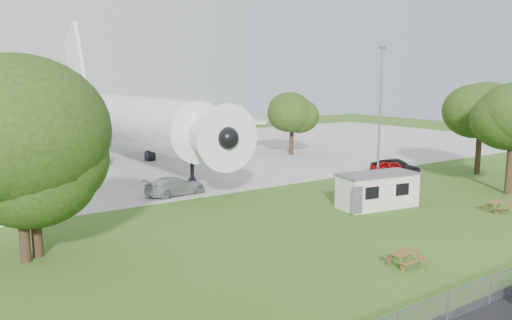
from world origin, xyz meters
TOP-DOWN VIEW (x-y plane):
  - ground at (0.00, 0.00)m, footprint 160.00×160.00m
  - concrete_apron at (0.00, 38.00)m, footprint 120.00×46.00m
  - airliner at (-2.00, 35.86)m, footprint 46.36×47.73m
  - site_cabin at (6.63, 4.74)m, footprint 6.92×3.64m
  - picnic_west at (-1.39, -4.44)m, footprint 1.83×1.54m
  - picnic_east at (12.88, -1.18)m, footprint 1.91×1.63m
  - lamp_mast at (8.20, 6.20)m, footprint 0.16×0.16m
  - tree_west_big at (-17.63, 7.32)m, footprint 9.55×9.55m
  - tree_west_small at (-16.94, 7.78)m, footprint 7.22×7.22m
  - tree_east_back at (25.28, 8.19)m, footprint 6.96×6.96m
  - tree_far_apron at (17.74, 29.30)m, footprint 6.45×6.45m
  - car_ne_hatch at (17.03, 12.00)m, footprint 4.28×4.92m
  - car_ne_sedan at (17.60, 12.31)m, footprint 2.55×5.08m
  - car_apron_van at (-4.37, 16.97)m, footprint 5.45×2.63m

SIDE VIEW (x-z plane):
  - ground at x=0.00m, z-range 0.00..0.00m
  - picnic_west at x=-1.39m, z-range -0.38..0.38m
  - picnic_east at x=12.88m, z-range -0.38..0.38m
  - concrete_apron at x=0.00m, z-range 0.00..0.03m
  - car_apron_van at x=-4.37m, z-range 0.00..1.53m
  - car_ne_sedan at x=17.60m, z-range 0.00..1.60m
  - car_ne_hatch at x=17.03m, z-range 0.00..1.60m
  - site_cabin at x=6.63m, z-range 0.00..2.62m
  - tree_west_small at x=-16.94m, z-range 0.73..9.43m
  - tree_far_apron at x=17.74m, z-range 0.98..9.40m
  - airliner at x=-2.00m, z-range -3.57..14.11m
  - lamp_mast at x=8.20m, z-range 0.00..12.00m
  - tree_east_back at x=25.28m, z-range 1.52..11.55m
  - tree_west_big at x=-17.63m, z-range 1.03..12.64m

